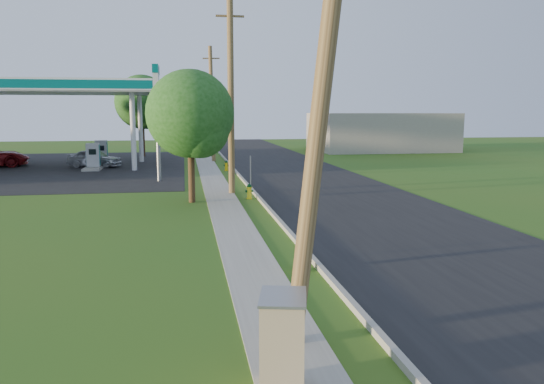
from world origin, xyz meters
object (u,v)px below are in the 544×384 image
at_px(utility_pole_mid, 231,96).
at_px(price_pylon, 157,90).
at_px(tree_verge, 192,117).
at_px(hydrant_near, 303,256).
at_px(tree_lot, 143,104).
at_px(utility_cabinet, 283,345).
at_px(fuel_pump_se, 102,155).
at_px(hydrant_mid, 249,191).
at_px(hydrant_far, 226,166).
at_px(car_silver, 95,158).
at_px(fuel_pump_ne, 93,160).
at_px(utility_pole_far, 212,104).
at_px(utility_pole_near, 324,74).

xyz_separation_m(utility_pole_mid, price_pylon, (-3.90, 5.50, 0.48)).
xyz_separation_m(tree_verge, hydrant_near, (2.62, -11.23, -3.50)).
xyz_separation_m(utility_pole_mid, tree_lot, (-6.02, 23.84, -0.10)).
xyz_separation_m(utility_pole_mid, utility_cabinet, (-1.01, -19.68, -4.19)).
bearing_deg(utility_cabinet, fuel_pump_se, 102.14).
relative_size(price_pylon, hydrant_mid, 8.98).
distance_m(hydrant_far, car_silver, 10.38).
distance_m(fuel_pump_ne, car_silver, 1.54).
relative_size(tree_verge, car_silver, 1.51).
relative_size(utility_pole_far, hydrant_far, 12.89).
relative_size(hydrant_mid, car_silver, 0.19).
distance_m(utility_pole_far, utility_cabinet, 37.91).
distance_m(tree_verge, car_silver, 18.72).
height_order(utility_pole_mid, hydrant_far, utility_pole_mid).
distance_m(utility_pole_near, fuel_pump_se, 36.34).
xyz_separation_m(utility_pole_near, fuel_pump_ne, (-8.90, 31.00, -4.08)).
bearing_deg(tree_verge, hydrant_far, 79.09).
relative_size(utility_pole_near, utility_cabinet, 6.24).
distance_m(price_pylon, car_silver, 11.43).
xyz_separation_m(tree_verge, car_silver, (-7.09, 17.02, -3.22)).
bearing_deg(price_pylon, hydrant_near, -76.68).
bearing_deg(fuel_pump_se, hydrant_near, -72.73).
xyz_separation_m(utility_pole_far, fuel_pump_se, (-8.90, -1.00, -4.08)).
height_order(utility_pole_mid, fuel_pump_ne, utility_pole_mid).
xyz_separation_m(utility_pole_far, utility_cabinet, (-1.01, -37.68, -4.04)).
bearing_deg(fuel_pump_ne, hydrant_near, -70.33).
height_order(utility_pole_mid, tree_lot, utility_pole_mid).
bearing_deg(utility_pole_mid, tree_lot, 104.18).
relative_size(fuel_pump_se, price_pylon, 0.47).
bearing_deg(hydrant_mid, fuel_pump_se, 116.81).
bearing_deg(tree_lot, utility_pole_far, -44.11).
distance_m(fuel_pump_ne, hydrant_near, 28.38).
bearing_deg(car_silver, hydrant_far, -91.55).
distance_m(fuel_pump_ne, tree_lot, 11.95).
height_order(utility_pole_mid, car_silver, utility_pole_mid).
height_order(tree_verge, hydrant_mid, tree_verge).
xyz_separation_m(fuel_pump_se, hydrant_near, (9.55, -30.72, -0.32)).
distance_m(utility_pole_near, utility_cabinet, 4.49).
relative_size(hydrant_mid, utility_cabinet, 0.50).
bearing_deg(utility_pole_far, tree_verge, -95.50).
distance_m(utility_pole_far, car_silver, 10.54).
bearing_deg(utility_pole_far, hydrant_mid, -88.09).
bearing_deg(hydrant_far, car_silver, 157.96).
bearing_deg(fuel_pump_ne, hydrant_far, -14.02).
bearing_deg(tree_lot, utility_pole_near, -81.81).
xyz_separation_m(fuel_pump_se, tree_lot, (2.88, 6.84, 4.13)).
bearing_deg(hydrant_far, hydrant_near, -89.78).
bearing_deg(hydrant_near, hydrant_far, 90.22).
height_order(utility_pole_mid, utility_cabinet, utility_pole_mid).
distance_m(utility_pole_near, hydrant_near, 6.17).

